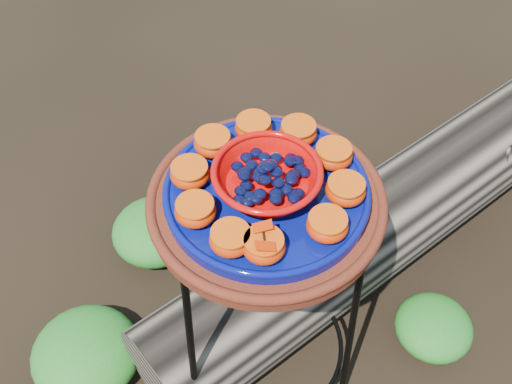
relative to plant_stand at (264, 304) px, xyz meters
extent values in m
plane|color=black|center=(0.00, 0.00, -0.35)|extent=(60.00, 60.00, 0.00)
cylinder|color=#47150E|center=(0.00, 0.00, 0.37)|extent=(0.44, 0.44, 0.04)
cylinder|color=#070C55|center=(0.00, 0.00, 0.40)|extent=(0.38, 0.38, 0.03)
ellipsoid|color=red|center=(-0.03, -0.14, 0.43)|extent=(0.07, 0.07, 0.04)
ellipsoid|color=red|center=(0.08, -0.11, 0.43)|extent=(0.07, 0.07, 0.04)
ellipsoid|color=red|center=(0.14, -0.04, 0.43)|extent=(0.07, 0.07, 0.04)
ellipsoid|color=red|center=(0.13, 0.04, 0.43)|extent=(0.07, 0.07, 0.04)
ellipsoid|color=red|center=(0.08, 0.12, 0.43)|extent=(0.07, 0.07, 0.04)
ellipsoid|color=red|center=(0.00, 0.14, 0.43)|extent=(0.07, 0.07, 0.04)
ellipsoid|color=red|center=(-0.08, 0.11, 0.43)|extent=(0.07, 0.07, 0.04)
ellipsoid|color=red|center=(-0.14, 0.04, 0.43)|extent=(0.07, 0.07, 0.04)
ellipsoid|color=red|center=(-0.13, -0.04, 0.43)|extent=(0.07, 0.07, 0.04)
ellipsoid|color=red|center=(-0.08, -0.12, 0.43)|extent=(0.07, 0.07, 0.04)
ellipsoid|color=#206A1F|center=(-0.47, 0.09, -0.28)|extent=(0.29, 0.29, 0.15)
ellipsoid|color=#206A1F|center=(0.48, 0.02, -0.30)|extent=(0.22, 0.22, 0.11)
ellipsoid|color=#206A1F|center=(-0.26, 0.47, -0.28)|extent=(0.27, 0.27, 0.13)
camera|label=1|loc=(-0.15, -0.74, 1.31)|focal=45.00mm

